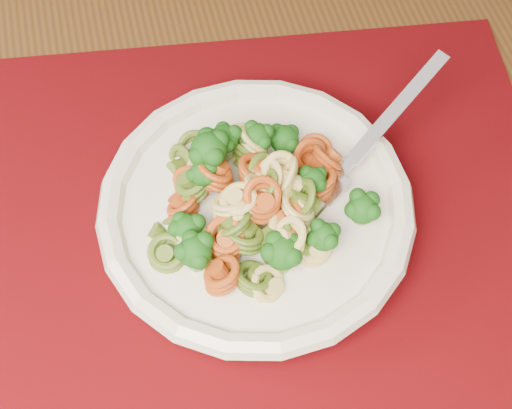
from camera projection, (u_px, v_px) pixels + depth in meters
name	position (u px, v px, depth m)	size (l,w,h in m)	color
dining_table	(265.00, 164.00, 0.72)	(1.68, 1.27, 0.76)	#503116
placemat	(251.00, 221.00, 0.58)	(0.50, 0.39, 0.00)	#4E030A
pasta_bowl	(256.00, 212.00, 0.55)	(0.24, 0.24, 0.05)	white
pasta_broccoli_heap	(256.00, 201.00, 0.53)	(0.21, 0.21, 0.06)	#F2D877
fork	(330.00, 185.00, 0.54)	(0.19, 0.02, 0.01)	silver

